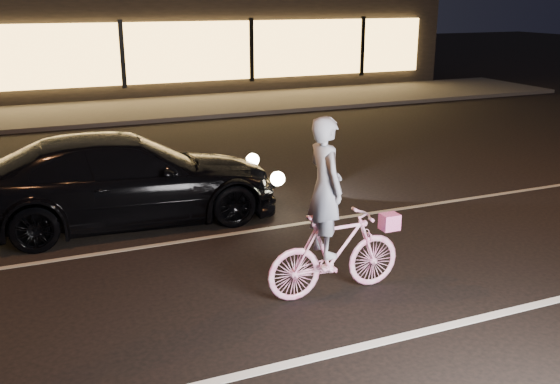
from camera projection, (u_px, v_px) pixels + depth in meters
name	position (u px, v px, depth m)	size (l,w,h in m)	color
ground	(329.00, 281.00, 7.78)	(90.00, 90.00, 0.00)	black
lane_stripe_near	(395.00, 338.00, 6.46)	(60.00, 0.12, 0.01)	silver
lane_stripe_far	(269.00, 228.00, 9.54)	(60.00, 0.10, 0.01)	gray
sidewalk	(136.00, 110.00, 19.19)	(30.00, 4.00, 0.12)	#383533
storefront	(103.00, 31.00, 23.81)	(25.40, 8.42, 4.20)	black
cyclist	(332.00, 234.00, 7.23)	(1.71, 0.59, 2.15)	#EA318D
sedan	(126.00, 179.00, 9.67)	(4.85, 2.12, 1.39)	black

